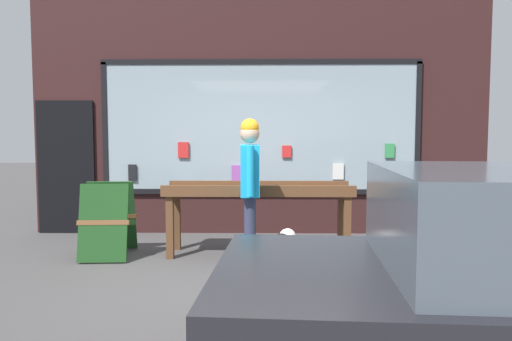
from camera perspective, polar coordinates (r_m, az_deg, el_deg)
ground_plane at (r=5.77m, az=0.17°, el=-11.80°), size 40.00×40.00×0.00m
shopfront_facade at (r=7.93m, az=0.13°, el=5.93°), size 7.12×0.29×3.68m
display_table_main at (r=6.53m, az=0.31°, el=-3.08°), size 2.44×0.67×0.94m
person_browsing at (r=5.96m, az=-0.71°, el=-0.97°), size 0.24×0.69×1.77m
small_dog at (r=5.89m, az=3.10°, el=-8.30°), size 0.35×0.55×0.46m
sandwich_board_sign at (r=6.74m, az=-16.55°, el=-5.35°), size 0.67×0.81×0.95m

